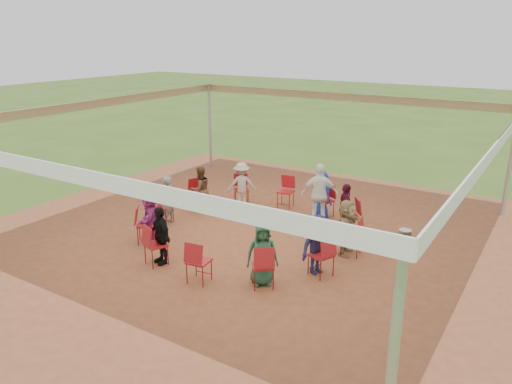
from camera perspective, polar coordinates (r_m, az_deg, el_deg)
The scene contains 28 objects.
ground at distance 12.24m, azimuth -0.68°, elevation -5.23°, with size 80.00×80.00×0.00m, color #37551A.
dirt_patch at distance 12.23m, azimuth -0.68°, elevation -5.20°, with size 13.00×13.00×0.00m, color brown.
tent at distance 11.52m, azimuth -0.72°, elevation 5.70°, with size 10.33×10.33×3.00m.
chair_0 at distance 11.35m, azimuth 10.85°, elevation -4.99°, with size 0.42×0.44×0.90m, color maroon, non-canonical shape.
chair_1 at distance 12.54m, azimuth 10.67°, elevation -2.75°, with size 0.42×0.44×0.90m, color maroon, non-canonical shape.
chair_2 at distance 13.58m, azimuth 7.83°, elevation -1.00°, with size 0.42×0.44×0.90m, color maroon, non-canonical shape.
chair_3 at distance 14.24m, azimuth 3.40°, elevation 0.02°, with size 0.42×0.44×0.90m, color maroon, non-canonical shape.
chair_4 at distance 14.40m, azimuth -1.69°, elevation 0.25°, with size 0.42×0.44×0.90m, color maroon, non-canonical shape.
chair_5 at distance 14.04m, azimuth -6.62°, elevation -0.32°, with size 0.42×0.44×0.90m, color maroon, non-canonical shape.
chair_6 at distance 13.22m, azimuth -10.54°, elevation -1.67°, with size 0.42×0.44×0.90m, color maroon, non-canonical shape.
chair_7 at distance 12.09m, azimuth -12.48°, elevation -3.66°, with size 0.42×0.44×0.90m, color maroon, non-canonical shape.
chair_8 at distance 10.92m, azimuth -11.36°, elevation -5.97°, with size 0.42×0.44×0.90m, color maroon, non-canonical shape.
chair_9 at distance 10.04m, azimuth -6.55°, elevation -7.89°, with size 0.42×0.44×0.90m, color maroon, non-canonical shape.
chair_10 at distance 9.81m, azimuth 0.79°, elevation -8.42°, with size 0.42×0.44×0.90m, color maroon, non-canonical shape.
chair_11 at distance 10.32m, azimuth 7.46°, elevation -7.20°, with size 0.42×0.44×0.90m, color maroon, non-canonical shape.
person_seated_0 at distance 11.30m, azimuth 10.31°, elevation -3.99°, with size 1.19×0.44×1.28m, color #958259.
person_seated_1 at distance 12.44m, azimuth 10.19°, elevation -1.93°, with size 0.75×0.38×1.28m, color #410C1F.
person_seated_2 at distance 13.44m, azimuth 7.49°, elevation -0.31°, with size 0.63×0.35×1.28m, color navy.
person_seated_3 at distance 14.23m, azimuth -1.65°, elevation 0.87°, with size 0.83×0.41×1.28m, color #AAA595.
person_seated_4 at distance 13.88m, azimuth -6.40°, elevation 0.33°, with size 0.62×0.36×1.28m, color brown.
person_seated_5 at distance 13.09m, azimuth -10.15°, elevation -0.93°, with size 0.47×0.31×1.28m, color slate.
person_seated_6 at distance 12.01m, azimuth -11.98°, elevation -2.77°, with size 1.19×0.44×1.28m, color #912574.
person_seated_7 at distance 10.89m, azimuth -10.85°, elevation -4.88°, with size 0.75×0.38×1.28m, color black.
person_seated_8 at distance 9.83m, azimuth 0.71°, elevation -7.09°, with size 0.63×0.35×1.28m, color #234D34.
person_seated_9 at distance 10.31m, azimuth 7.04°, elevation -5.99°, with size 0.83×0.41×1.28m, color #191839.
standing_person at distance 12.87m, azimuth 7.30°, elevation -0.31°, with size 0.95×0.49×1.63m, color white.
cable_coil at distance 12.28m, azimuth 1.01°, elevation -5.04°, with size 0.37×0.37×0.03m.
laptop at distance 11.35m, azimuth 9.51°, elevation -4.05°, with size 0.31×0.36×0.22m.
Camera 1 is at (6.14, -9.45, 4.77)m, focal length 35.00 mm.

